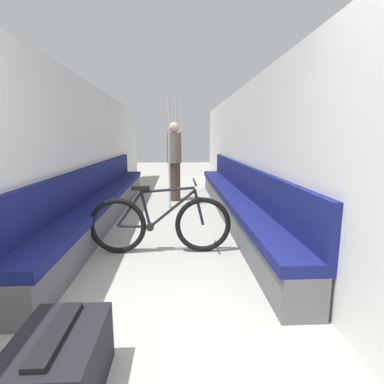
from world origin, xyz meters
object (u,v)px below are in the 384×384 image
Objects in this scene: bicycle at (161,224)px; bench_seat_row_left at (105,201)px; bench_seat_row_right at (233,200)px; luggage_bag at (59,366)px; grab_pole_near at (177,149)px; passenger_standing at (174,161)px; grab_pole_far at (169,153)px.

bench_seat_row_left is at bearing 137.32° from bicycle.
luggage_bag is (-1.54, -3.47, -0.12)m from bench_seat_row_right.
grab_pole_near reaches higher than bicycle.
bicycle is 2.98m from passenger_standing.
grab_pole_far is at bearing -95.25° from grab_pole_near.
bench_seat_row_left is 1.80m from bicycle.
grab_pole_near is at bearing 84.75° from grab_pole_far.
passenger_standing reaches higher than bench_seat_row_right.
bench_seat_row_right is 3.62× the size of bicycle.
bench_seat_row_right is 1.82m from passenger_standing.
grab_pole_near is (0.19, 3.77, 0.70)m from bicycle.
grab_pole_near is at bearing 101.23° from bicycle.
grab_pole_far is 3.59× the size of luggage_bag.
grab_pole_near is (-0.94, 2.27, 0.74)m from bench_seat_row_right.
grab_pole_far is at bearing 102.80° from bicycle.
bench_seat_row_right is (2.12, 0.00, 0.00)m from bench_seat_row_left.
grab_pole_far is 4.37m from luggage_bag.
luggage_bag is at bearing -87.70° from bicycle.
grab_pole_near is at bearing -53.41° from passenger_standing.
bench_seat_row_left is 1.49m from grab_pole_far.
bench_seat_row_left is 9.87× the size of luggage_bag.
bicycle is (-1.13, -1.50, 0.04)m from bench_seat_row_right.
grab_pole_near reaches higher than bench_seat_row_left.
bench_seat_row_left is at bearing -117.32° from grab_pole_near.
bench_seat_row_right is at bearing 67.10° from bicycle.
bench_seat_row_left is at bearing -142.88° from grab_pole_far.
grab_pole_far is (0.05, 2.29, 0.70)m from bicycle.
grab_pole_far is 0.68m from passenger_standing.
bench_seat_row_left is at bearing 180.00° from bench_seat_row_right.
bicycle is at bearing 78.22° from luggage_bag.
grab_pole_near is at bearing 62.68° from bench_seat_row_left.
bench_seat_row_right reaches higher than bicycle.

